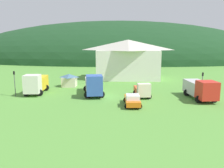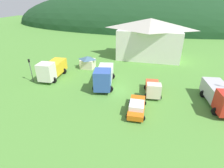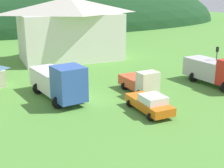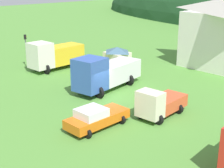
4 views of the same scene
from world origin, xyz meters
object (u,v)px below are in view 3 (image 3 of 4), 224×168
at_px(light_truck_cream, 141,82).
at_px(traffic_cone_near_pickup, 123,86).
at_px(box_truck_blue, 59,81).
at_px(service_pickup_orange, 150,103).
at_px(depot_building, 70,28).
at_px(crane_truck_red, 218,70).
at_px(traffic_light_east, 216,61).

distance_m(light_truck_cream, traffic_cone_near_pickup, 2.97).
height_order(box_truck_blue, traffic_cone_near_pickup, box_truck_blue).
xyz_separation_m(box_truck_blue, service_pickup_orange, (6.18, -6.31, -0.95)).
height_order(depot_building, traffic_cone_near_pickup, depot_building).
bearing_deg(light_truck_cream, traffic_cone_near_pickup, -170.32).
bearing_deg(service_pickup_orange, crane_truck_red, 108.33).
bearing_deg(depot_building, box_truck_blue, -109.63).
distance_m(box_truck_blue, traffic_light_east, 17.44).
bearing_deg(light_truck_cream, traffic_light_east, 83.95).
distance_m(depot_building, box_truck_blue, 18.51).
height_order(crane_truck_red, service_pickup_orange, crane_truck_red).
relative_size(crane_truck_red, traffic_light_east, 1.90).
bearing_deg(box_truck_blue, traffic_cone_near_pickup, 90.87).
bearing_deg(traffic_cone_near_pickup, light_truck_cream, -74.78).
xyz_separation_m(crane_truck_red, service_pickup_orange, (-10.68, -3.95, -0.87)).
bearing_deg(depot_building, crane_truck_red, -61.29).
xyz_separation_m(box_truck_blue, light_truck_cream, (8.01, -1.26, -0.64)).
bearing_deg(depot_building, service_pickup_orange, -89.90).
bearing_deg(crane_truck_red, traffic_cone_near_pickup, -118.33).
xyz_separation_m(traffic_light_east, traffic_cone_near_pickup, (-10.09, 2.73, -2.50)).
bearing_deg(traffic_light_east, crane_truck_red, -117.16).
bearing_deg(crane_truck_red, box_truck_blue, -104.95).
distance_m(service_pickup_orange, traffic_cone_near_pickup, 7.82).
bearing_deg(traffic_light_east, light_truck_cream, 179.48).
relative_size(depot_building, traffic_light_east, 3.77).
relative_size(crane_truck_red, traffic_cone_near_pickup, 13.71).
height_order(light_truck_cream, crane_truck_red, crane_truck_red).
xyz_separation_m(depot_building, traffic_light_east, (11.24, -18.56, -2.20)).
relative_size(depot_building, traffic_cone_near_pickup, 27.13).
height_order(crane_truck_red, traffic_light_east, traffic_light_east).
height_order(box_truck_blue, traffic_light_east, traffic_light_east).
bearing_deg(light_truck_cream, service_pickup_orange, -25.45).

